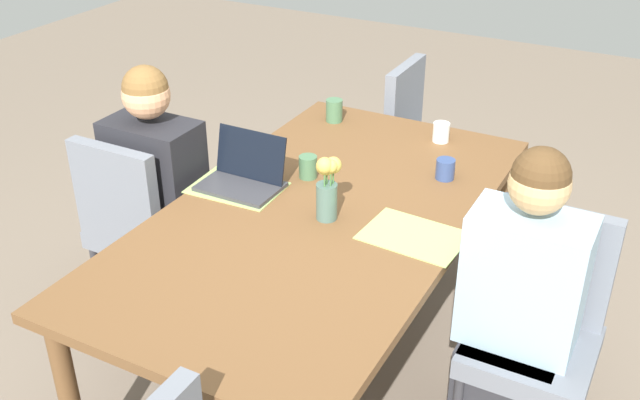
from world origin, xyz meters
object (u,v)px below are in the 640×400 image
(dining_table, at_px, (320,228))
(person_near_left_mid, at_px, (160,210))
(chair_far_left_near, at_px, (539,320))
(chair_head_left_right_near, at_px, (422,139))
(coffee_mug_centre_left, at_px, (441,132))
(coffee_mug_near_right, at_px, (308,167))
(laptop_near_left_mid, at_px, (244,177))
(person_far_left_near, at_px, (517,321))
(chair_near_left_mid, at_px, (139,220))
(flower_vase, at_px, (327,182))
(coffee_mug_centre_right, at_px, (445,169))
(coffee_mug_near_left, at_px, (334,110))

(dining_table, bearing_deg, person_near_left_mid, -91.45)
(chair_far_left_near, distance_m, chair_head_left_right_near, 1.59)
(coffee_mug_centre_left, bearing_deg, person_near_left_mid, -50.97)
(chair_far_left_near, bearing_deg, coffee_mug_near_right, -98.94)
(chair_far_left_near, xyz_separation_m, chair_head_left_right_near, (-1.28, -0.94, 0.00))
(laptop_near_left_mid, bearing_deg, person_near_left_mid, -88.13)
(person_far_left_near, xyz_separation_m, coffee_mug_centre_left, (-0.84, -0.61, 0.27))
(person_far_left_near, bearing_deg, chair_near_left_mid, -88.39)
(dining_table, relative_size, coffee_mug_near_right, 21.15)
(chair_head_left_right_near, height_order, flower_vase, flower_vase)
(person_near_left_mid, bearing_deg, coffee_mug_centre_left, 129.03)
(dining_table, relative_size, chair_far_left_near, 2.23)
(chair_head_left_right_near, xyz_separation_m, coffee_mug_centre_right, (0.87, 0.42, 0.30))
(dining_table, bearing_deg, chair_head_left_right_near, -176.17)
(dining_table, bearing_deg, coffee_mug_centre_right, 146.20)
(chair_far_left_near, relative_size, coffee_mug_centre_right, 10.58)
(coffee_mug_centre_right, bearing_deg, chair_head_left_right_near, -154.36)
(chair_head_left_right_near, bearing_deg, coffee_mug_centre_left, 27.60)
(laptop_near_left_mid, xyz_separation_m, coffee_mug_centre_left, (-0.80, 0.55, -0.00))
(chair_head_left_right_near, relative_size, laptop_near_left_mid, 2.81)
(dining_table, xyz_separation_m, flower_vase, (0.03, 0.05, 0.23))
(person_near_left_mid, xyz_separation_m, coffee_mug_near_right, (-0.21, 0.64, 0.27))
(chair_near_left_mid, distance_m, coffee_mug_centre_left, 1.41)
(chair_far_left_near, bearing_deg, chair_near_left_mid, -85.98)
(chair_head_left_right_near, height_order, coffee_mug_centre_right, chair_head_left_right_near)
(person_far_left_near, bearing_deg, chair_head_left_right_near, -147.02)
(chair_near_left_mid, xyz_separation_m, person_near_left_mid, (-0.07, 0.06, 0.03))
(chair_far_left_near, relative_size, laptop_near_left_mid, 2.81)
(chair_near_left_mid, relative_size, coffee_mug_near_right, 9.49)
(person_near_left_mid, xyz_separation_m, coffee_mug_centre_left, (-0.81, 1.00, 0.27))
(coffee_mug_centre_left, bearing_deg, flower_vase, -8.89)
(coffee_mug_centre_right, bearing_deg, coffee_mug_near_left, -115.56)
(coffee_mug_centre_right, bearing_deg, coffee_mug_centre_left, -157.45)
(chair_near_left_mid, relative_size, laptop_near_left_mid, 2.81)
(chair_head_left_right_near, xyz_separation_m, flower_vase, (1.38, 0.14, 0.41))
(coffee_mug_near_right, bearing_deg, person_near_left_mid, -71.88)
(chair_near_left_mid, height_order, coffee_mug_near_left, chair_near_left_mid)
(person_far_left_near, xyz_separation_m, chair_head_left_right_near, (-1.36, -0.88, -0.03))
(chair_near_left_mid, distance_m, chair_head_left_right_near, 1.61)
(flower_vase, relative_size, coffee_mug_near_right, 2.73)
(person_near_left_mid, bearing_deg, coffee_mug_near_right, 108.12)
(person_far_left_near, distance_m, coffee_mug_near_right, 1.04)
(dining_table, height_order, coffee_mug_centre_left, coffee_mug_centre_left)
(dining_table, bearing_deg, chair_far_left_near, 94.53)
(dining_table, height_order, coffee_mug_centre_right, coffee_mug_centre_right)
(person_far_left_near, xyz_separation_m, coffee_mug_near_left, (-0.82, -1.15, 0.28))
(coffee_mug_near_left, bearing_deg, laptop_near_left_mid, -1.02)
(person_far_left_near, relative_size, coffee_mug_centre_left, 13.49)
(flower_vase, height_order, coffee_mug_centre_left, flower_vase)
(laptop_near_left_mid, xyz_separation_m, coffee_mug_near_left, (-0.78, 0.01, 0.01))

